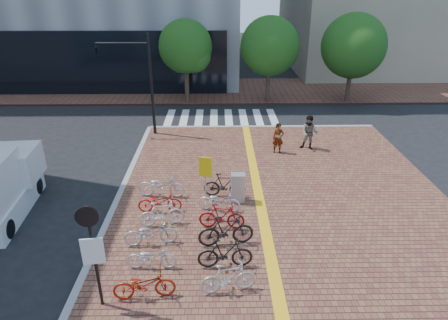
{
  "coord_description": "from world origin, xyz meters",
  "views": [
    {
      "loc": [
        0.27,
        -11.6,
        8.64
      ],
      "look_at": [
        0.53,
        4.41,
        1.3
      ],
      "focal_mm": 32.0,
      "sensor_mm": 36.0,
      "label": 1
    }
  ],
  "objects_px": {
    "bike_1": "(152,257)",
    "bike_5": "(161,185)",
    "bike_4": "(160,202)",
    "bike_8": "(226,230)",
    "utility_box": "(238,188)",
    "pedestrian_b": "(309,133)",
    "bike_2": "(151,233)",
    "yellow_sign": "(205,171)",
    "bike_9": "(222,216)",
    "bike_11": "(225,185)",
    "bike_6": "(228,278)",
    "bike_0": "(144,284)",
    "notice_sign": "(92,245)",
    "traffic_light_pole": "(126,66)",
    "bike_10": "(219,201)",
    "bike_3": "(161,213)",
    "bike_7": "(225,253)",
    "pedestrian_a": "(278,138)"
  },
  "relations": [
    {
      "from": "bike_2",
      "to": "bike_9",
      "type": "xyz_separation_m",
      "value": [
        2.46,
        0.94,
        0.03
      ]
    },
    {
      "from": "pedestrian_a",
      "to": "bike_9",
      "type": "bearing_deg",
      "value": -117.4
    },
    {
      "from": "utility_box",
      "to": "traffic_light_pole",
      "type": "height_order",
      "value": "traffic_light_pole"
    },
    {
      "from": "bike_1",
      "to": "notice_sign",
      "type": "height_order",
      "value": "notice_sign"
    },
    {
      "from": "bike_10",
      "to": "yellow_sign",
      "type": "xyz_separation_m",
      "value": [
        -0.56,
        0.82,
        0.92
      ]
    },
    {
      "from": "bike_1",
      "to": "bike_10",
      "type": "relative_size",
      "value": 0.95
    },
    {
      "from": "utility_box",
      "to": "bike_2",
      "type": "bearing_deg",
      "value": -137.3
    },
    {
      "from": "bike_1",
      "to": "bike_5",
      "type": "xyz_separation_m",
      "value": [
        -0.27,
        4.62,
        0.1
      ]
    },
    {
      "from": "pedestrian_a",
      "to": "utility_box",
      "type": "bearing_deg",
      "value": -118.94
    },
    {
      "from": "bike_2",
      "to": "bike_11",
      "type": "height_order",
      "value": "bike_11"
    },
    {
      "from": "bike_2",
      "to": "pedestrian_b",
      "type": "relative_size",
      "value": 0.98
    },
    {
      "from": "bike_4",
      "to": "bike_11",
      "type": "height_order",
      "value": "bike_11"
    },
    {
      "from": "bike_9",
      "to": "traffic_light_pole",
      "type": "bearing_deg",
      "value": 33.39
    },
    {
      "from": "bike_5",
      "to": "utility_box",
      "type": "bearing_deg",
      "value": -93.4
    },
    {
      "from": "bike_4",
      "to": "bike_9",
      "type": "xyz_separation_m",
      "value": [
        2.43,
        -1.19,
        0.06
      ]
    },
    {
      "from": "bike_4",
      "to": "bike_1",
      "type": "bearing_deg",
      "value": -179.62
    },
    {
      "from": "bike_2",
      "to": "bike_6",
      "type": "distance_m",
      "value": 3.53
    },
    {
      "from": "bike_7",
      "to": "bike_8",
      "type": "xyz_separation_m",
      "value": [
        0.05,
        1.17,
        0.05
      ]
    },
    {
      "from": "bike_8",
      "to": "bike_6",
      "type": "bearing_deg",
      "value": 171.68
    },
    {
      "from": "bike_11",
      "to": "bike_1",
      "type": "bearing_deg",
      "value": 155.69
    },
    {
      "from": "bike_4",
      "to": "pedestrian_b",
      "type": "distance_m",
      "value": 9.56
    },
    {
      "from": "bike_6",
      "to": "bike_7",
      "type": "relative_size",
      "value": 0.95
    },
    {
      "from": "bike_9",
      "to": "bike_2",
      "type": "bearing_deg",
      "value": 116.9
    },
    {
      "from": "notice_sign",
      "to": "bike_3",
      "type": "bearing_deg",
      "value": 73.16
    },
    {
      "from": "bike_8",
      "to": "pedestrian_b",
      "type": "xyz_separation_m",
      "value": [
        4.64,
        8.47,
        0.35
      ]
    },
    {
      "from": "bike_6",
      "to": "traffic_light_pole",
      "type": "bearing_deg",
      "value": 11.82
    },
    {
      "from": "bike_2",
      "to": "yellow_sign",
      "type": "height_order",
      "value": "yellow_sign"
    },
    {
      "from": "bike_9",
      "to": "bike_11",
      "type": "height_order",
      "value": "bike_11"
    },
    {
      "from": "pedestrian_b",
      "to": "notice_sign",
      "type": "height_order",
      "value": "notice_sign"
    },
    {
      "from": "bike_2",
      "to": "bike_6",
      "type": "relative_size",
      "value": 1.08
    },
    {
      "from": "pedestrian_b",
      "to": "utility_box",
      "type": "distance_m",
      "value": 6.86
    },
    {
      "from": "bike_6",
      "to": "bike_0",
      "type": "bearing_deg",
      "value": 84.44
    },
    {
      "from": "bike_8",
      "to": "pedestrian_a",
      "type": "height_order",
      "value": "pedestrian_a"
    },
    {
      "from": "pedestrian_b",
      "to": "utility_box",
      "type": "height_order",
      "value": "pedestrian_b"
    },
    {
      "from": "bike_7",
      "to": "bike_2",
      "type": "bearing_deg",
      "value": 60.91
    },
    {
      "from": "bike_6",
      "to": "pedestrian_b",
      "type": "distance_m",
      "value": 11.72
    },
    {
      "from": "bike_6",
      "to": "utility_box",
      "type": "distance_m",
      "value": 5.29
    },
    {
      "from": "pedestrian_b",
      "to": "bike_8",
      "type": "bearing_deg",
      "value": -95.74
    },
    {
      "from": "bike_5",
      "to": "bike_9",
      "type": "distance_m",
      "value": 3.5
    },
    {
      "from": "bike_6",
      "to": "traffic_light_pole",
      "type": "relative_size",
      "value": 0.29
    },
    {
      "from": "utility_box",
      "to": "yellow_sign",
      "type": "xyz_separation_m",
      "value": [
        -1.33,
        0.09,
        0.74
      ]
    },
    {
      "from": "bike_7",
      "to": "pedestrian_a",
      "type": "bearing_deg",
      "value": -20.9
    },
    {
      "from": "pedestrian_b",
      "to": "utility_box",
      "type": "relative_size",
      "value": 1.5
    },
    {
      "from": "bike_8",
      "to": "traffic_light_pole",
      "type": "distance_m",
      "value": 12.73
    },
    {
      "from": "bike_0",
      "to": "bike_4",
      "type": "xyz_separation_m",
      "value": [
        -0.16,
        4.68,
        -0.02
      ]
    },
    {
      "from": "bike_4",
      "to": "bike_8",
      "type": "xyz_separation_m",
      "value": [
        2.57,
        -2.2,
        0.13
      ]
    },
    {
      "from": "bike_0",
      "to": "bike_10",
      "type": "bearing_deg",
      "value": -31.32
    },
    {
      "from": "bike_2",
      "to": "yellow_sign",
      "type": "xyz_separation_m",
      "value": [
        1.82,
        3.0,
        0.88
      ]
    },
    {
      "from": "utility_box",
      "to": "traffic_light_pole",
      "type": "distance_m",
      "value": 10.54
    },
    {
      "from": "bike_8",
      "to": "bike_11",
      "type": "relative_size",
      "value": 1.09
    }
  ]
}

